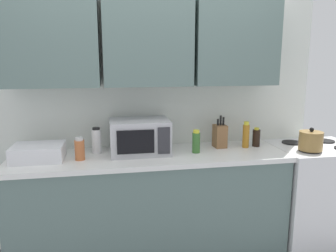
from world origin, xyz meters
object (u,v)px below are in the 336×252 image
object	(u,v)px
dish_rack	(39,152)
knife_block	(220,136)
bottle_soy_dark	(256,138)
kettle	(311,141)
bottle_spice_jar	(80,149)
bottle_green_oil	(196,142)
bottle_amber_vinegar	(246,135)
stove_range	(313,193)
microwave	(140,136)
bottle_white_jar	(97,141)

from	to	relation	value
dish_rack	knife_block	size ratio (longest dim) A/B	1.33
dish_rack	bottle_soy_dark	distance (m)	1.83
kettle	knife_block	distance (m)	0.76
bottle_spice_jar	bottle_green_oil	xyz separation A→B (m)	(0.94, 0.03, 0.01)
bottle_amber_vinegar	stove_range	bearing A→B (deg)	-6.90
kettle	bottle_green_oil	distance (m)	0.97
stove_range	dish_rack	size ratio (longest dim) A/B	2.40
microwave	bottle_spice_jar	xyz separation A→B (m)	(-0.47, -0.11, -0.06)
microwave	bottle_soy_dark	size ratio (longest dim) A/B	2.82
stove_range	bottle_soy_dark	world-z (taller)	bottle_soy_dark
kettle	microwave	world-z (taller)	microwave
dish_rack	bottle_amber_vinegar	size ratio (longest dim) A/B	1.64
bottle_green_oil	bottle_soy_dark	xyz separation A→B (m)	(0.58, 0.10, -0.01)
kettle	dish_rack	bearing A→B (deg)	175.86
kettle	stove_range	bearing A→B (deg)	39.47
stove_range	knife_block	bearing A→B (deg)	171.61
dish_rack	bottle_spice_jar	distance (m)	0.32
knife_block	bottle_amber_vinegar	size ratio (longest dim) A/B	1.23
bottle_green_oil	bottle_soy_dark	size ratio (longest dim) A/B	1.14
stove_range	kettle	world-z (taller)	kettle
kettle	bottle_white_jar	world-z (taller)	bottle_white_jar
bottle_amber_vinegar	bottle_white_jar	bearing A→B (deg)	177.29
kettle	bottle_green_oil	xyz separation A→B (m)	(-0.96, 0.13, 0.00)
microwave	knife_block	xyz separation A→B (m)	(0.71, 0.05, -0.04)
kettle	bottle_soy_dark	xyz separation A→B (m)	(-0.38, 0.24, -0.01)
bottle_spice_jar	bottle_soy_dark	world-z (taller)	bottle_spice_jar
knife_block	bottle_amber_vinegar	bearing A→B (deg)	-12.68
dish_rack	bottle_spice_jar	bearing A→B (deg)	-10.59
stove_range	bottle_white_jar	xyz separation A→B (m)	(-1.94, 0.14, 0.55)
bottle_amber_vinegar	bottle_green_oil	size ratio (longest dim) A/B	1.20
bottle_amber_vinegar	bottle_white_jar	size ratio (longest dim) A/B	1.08
bottle_spice_jar	bottle_green_oil	bearing A→B (deg)	2.04
knife_block	bottle_soy_dark	world-z (taller)	knife_block
bottle_soy_dark	bottle_white_jar	xyz separation A→B (m)	(-1.39, 0.04, 0.02)
knife_block	bottle_white_jar	size ratio (longest dim) A/B	1.33
dish_rack	knife_block	xyz separation A→B (m)	(1.50, 0.11, 0.04)
bottle_green_oil	bottle_white_jar	xyz separation A→B (m)	(-0.81, 0.15, 0.01)
bottle_green_oil	stove_range	bearing A→B (deg)	0.27
bottle_spice_jar	bottle_white_jar	world-z (taller)	bottle_white_jar
microwave	bottle_amber_vinegar	size ratio (longest dim) A/B	2.07
kettle	bottle_amber_vinegar	size ratio (longest dim) A/B	0.84
bottle_spice_jar	dish_rack	bearing A→B (deg)	169.41
bottle_green_oil	bottle_white_jar	size ratio (longest dim) A/B	0.90
stove_range	bottle_soy_dark	size ratio (longest dim) A/B	5.35
bottle_green_oil	bottle_white_jar	bearing A→B (deg)	169.83
kettle	dish_rack	xyz separation A→B (m)	(-2.21, 0.16, -0.03)
bottle_white_jar	knife_block	bearing A→B (deg)	-0.58
bottle_soy_dark	knife_block	bearing A→B (deg)	174.29
microwave	bottle_green_oil	size ratio (longest dim) A/B	2.48
bottle_soy_dark	kettle	bearing A→B (deg)	-31.96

